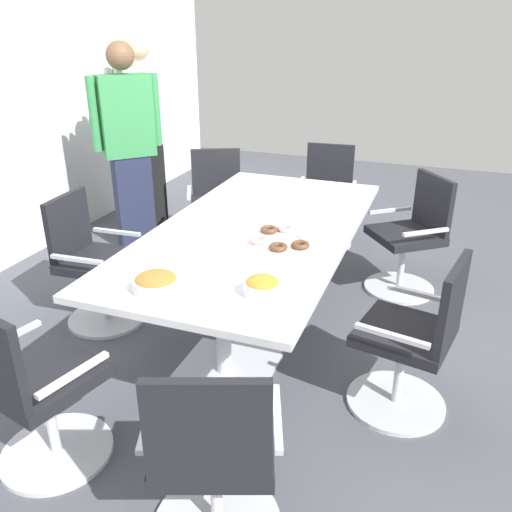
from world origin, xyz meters
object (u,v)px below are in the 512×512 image
office_chair_4 (34,393)px  snack_bowl_chips_orange (262,286)px  office_chair_6 (413,345)px  person_standing_2 (143,134)px  office_chair_0 (410,241)px  office_chair_1 (326,201)px  snack_bowl_pretzels (156,282)px  donut_platter (283,239)px  office_chair_3 (94,267)px  conference_table (256,245)px  office_chair_2 (217,209)px  office_chair_5 (214,462)px  person_standing_1 (129,146)px

office_chair_4 → snack_bowl_chips_orange: 1.16m
office_chair_6 → person_standing_2: size_ratio=0.49×
office_chair_0 → office_chair_1: same height
snack_bowl_pretzels → office_chair_1: bearing=-4.8°
donut_platter → office_chair_3: bearing=94.2°
office_chair_6 → snack_bowl_pretzels: 1.37m
office_chair_4 → donut_platter: office_chair_4 is taller
office_chair_0 → person_standing_2: bearing=42.9°
conference_table → office_chair_1: office_chair_1 is taller
office_chair_1 → office_chair_6: 2.40m
office_chair_0 → conference_table: bearing=99.2°
donut_platter → snack_bowl_pretzels: bearing=154.2°
office_chair_4 → office_chair_0: bearing=73.3°
office_chair_3 → office_chair_4: size_ratio=1.00×
office_chair_2 → donut_platter: size_ratio=2.25×
donut_platter → office_chair_5: bearing=-172.9°
donut_platter → snack_bowl_chips_orange: bearing=-170.9°
office_chair_5 → person_standing_1: 3.29m
snack_bowl_chips_orange → donut_platter: snack_bowl_chips_orange is taller
office_chair_6 → office_chair_3: bearing=95.5°
conference_table → office_chair_1: bearing=-2.2°
snack_bowl_chips_orange → office_chair_0: bearing=-17.2°
conference_table → snack_bowl_chips_orange: 0.92m
office_chair_5 → snack_bowl_pretzels: (0.60, 0.57, 0.39)m
office_chair_0 → snack_bowl_pretzels: 2.26m
office_chair_2 → office_chair_5: bearing=87.8°
office_chair_1 → snack_bowl_chips_orange: bearing=92.1°
conference_table → office_chair_3: 1.14m
person_standing_2 → snack_bowl_chips_orange: bearing=83.7°
snack_bowl_chips_orange → person_standing_1: bearing=46.0°
office_chair_3 → office_chair_5: bearing=45.2°
person_standing_1 → snack_bowl_chips_orange: person_standing_1 is taller
conference_table → office_chair_3: size_ratio=2.64×
office_chair_4 → person_standing_1: size_ratio=0.50×
office_chair_1 → office_chair_2: 1.02m
office_chair_2 → person_standing_1: 0.95m
office_chair_0 → snack_bowl_pretzels: office_chair_0 is taller
office_chair_0 → office_chair_5: (-2.56, 0.49, 0.00)m
office_chair_1 → person_standing_1: size_ratio=0.50×
office_chair_1 → office_chair_4: 3.24m
snack_bowl_chips_orange → person_standing_2: bearing=41.9°
office_chair_3 → office_chair_5: same height
office_chair_2 → conference_table: bearing=98.6°
office_chair_2 → person_standing_1: size_ratio=0.50×
office_chair_2 → office_chair_5: 3.00m
office_chair_1 → office_chair_3: (-1.96, 1.16, 0.00)m
person_standing_2 → snack_bowl_pretzels: person_standing_2 is taller
office_chair_1 → donut_platter: office_chair_1 is taller
conference_table → office_chair_0: (0.98, -0.90, -0.22)m
office_chair_3 → office_chair_0: bearing=118.2°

